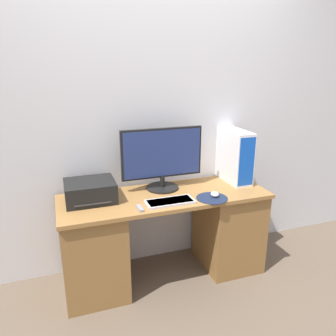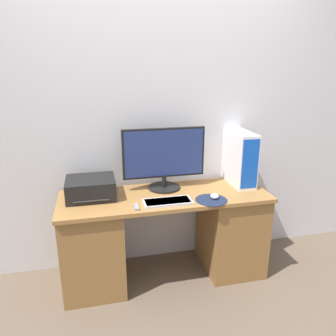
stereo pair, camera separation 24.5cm
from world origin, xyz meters
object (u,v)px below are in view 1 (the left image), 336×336
object	(u,v)px
keyboard	(170,202)
mouse	(215,194)
computer_tower	(234,156)
remote_control	(140,208)
monitor	(162,157)
printer	(90,191)

from	to	relation	value
keyboard	mouse	distance (m)	0.36
computer_tower	remote_control	size ratio (longest dim) A/B	4.20
monitor	remote_control	size ratio (longest dim) A/B	6.26
mouse	printer	world-z (taller)	printer
mouse	remote_control	size ratio (longest dim) A/B	0.68
mouse	remote_control	world-z (taller)	mouse
monitor	printer	distance (m)	0.61
monitor	keyboard	bearing A→B (deg)	-97.60
remote_control	printer	bearing A→B (deg)	138.30
monitor	mouse	world-z (taller)	monitor
monitor	printer	bearing A→B (deg)	-174.17
keyboard	mouse	size ratio (longest dim) A/B	4.93
keyboard	computer_tower	world-z (taller)	computer_tower
mouse	computer_tower	distance (m)	0.47
mouse	remote_control	xyz separation A→B (m)	(-0.59, -0.03, -0.02)
monitor	mouse	distance (m)	0.50
computer_tower	printer	xyz separation A→B (m)	(-1.21, -0.04, -0.15)
keyboard	mouse	bearing A→B (deg)	-1.39
keyboard	computer_tower	distance (m)	0.76
keyboard	remote_control	size ratio (longest dim) A/B	3.37
computer_tower	remote_control	xyz separation A→B (m)	(-0.91, -0.31, -0.21)
mouse	keyboard	bearing A→B (deg)	178.61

